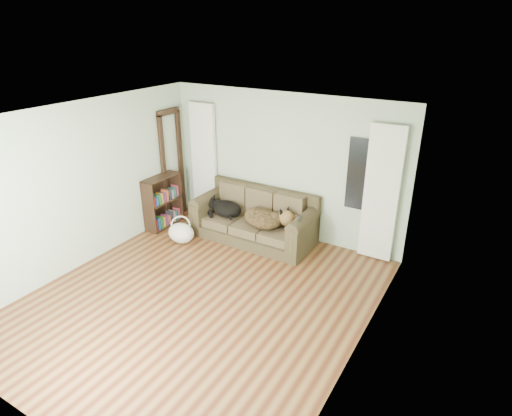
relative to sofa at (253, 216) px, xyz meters
The scene contains 15 objects.
floor 2.05m from the sofa, 81.28° to the right, with size 5.00×5.00×0.00m, color #462010.
ceiling 2.94m from the sofa, 81.28° to the right, with size 5.00×5.00×0.00m, color white.
wall_back 1.04m from the sofa, 60.01° to the left, with size 4.50×0.04×2.60m, color #A9BFA1.
wall_left 2.90m from the sofa, 134.59° to the right, with size 0.04×5.00×2.60m, color #A9BFA1.
wall_right 3.34m from the sofa, 37.73° to the right, with size 0.04×5.00×2.60m, color #A9BFA1.
curtain_left 1.62m from the sofa, 162.33° to the left, with size 0.55×0.08×2.25m, color white.
curtain_right 2.26m from the sofa, 11.95° to the left, with size 0.55×0.08×2.25m, color white.
window_pane 2.05m from the sofa, 15.77° to the left, with size 0.50×0.03×1.20m, color black.
door_casing 1.99m from the sofa, behind, with size 0.07×0.60×2.10m, color black.
sofa is the anchor object (origin of this frame).
dog_black_lab 0.61m from the sofa, behind, with size 0.64×0.45×0.27m, color black.
dog_shepherd 0.31m from the sofa, 14.27° to the right, with size 0.76×0.54×0.34m, color black.
tv_remote 1.05m from the sofa, 10.88° to the right, with size 0.05×0.20×0.02m, color black.
tote_bag 1.33m from the sofa, 143.44° to the right, with size 0.50×0.39×0.36m, color silver.
bookshelf 1.83m from the sofa, 167.56° to the right, with size 0.30×0.80×1.00m, color black.
Camera 1 is at (3.30, -4.00, 3.67)m, focal length 30.00 mm.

